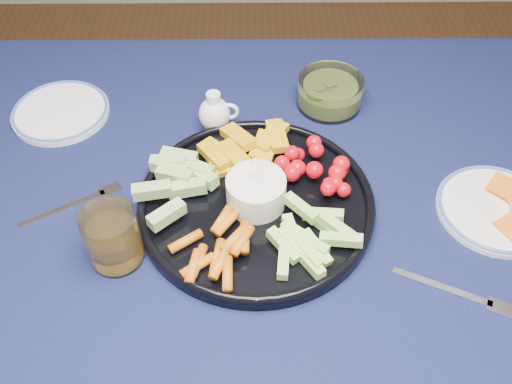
{
  "coord_description": "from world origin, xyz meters",
  "views": [
    {
      "loc": [
        -0.03,
        -0.61,
        1.49
      ],
      "look_at": [
        -0.03,
        0.02,
        0.79
      ],
      "focal_mm": 40.0,
      "sensor_mm": 36.0,
      "label": 1
    }
  ],
  "objects_px": {
    "creamer_pitcher": "(215,114)",
    "side_plate_extra": "(61,112)",
    "pickle_bowl": "(330,93)",
    "crudite_platter": "(254,200)",
    "dining_table": "(271,249)",
    "juice_tumbler": "(113,240)",
    "cheese_plate": "(497,208)"
  },
  "relations": [
    {
      "from": "crudite_platter",
      "to": "juice_tumbler",
      "type": "bearing_deg",
      "value": -155.94
    },
    {
      "from": "creamer_pitcher",
      "to": "side_plate_extra",
      "type": "relative_size",
      "value": 0.44
    },
    {
      "from": "crudite_platter",
      "to": "pickle_bowl",
      "type": "bearing_deg",
      "value": 61.21
    },
    {
      "from": "pickle_bowl",
      "to": "juice_tumbler",
      "type": "bearing_deg",
      "value": -134.59
    },
    {
      "from": "pickle_bowl",
      "to": "side_plate_extra",
      "type": "bearing_deg",
      "value": -176.93
    },
    {
      "from": "dining_table",
      "to": "crudite_platter",
      "type": "height_order",
      "value": "crudite_platter"
    },
    {
      "from": "side_plate_extra",
      "to": "creamer_pitcher",
      "type": "bearing_deg",
      "value": -7.92
    },
    {
      "from": "crudite_platter",
      "to": "side_plate_extra",
      "type": "distance_m",
      "value": 0.46
    },
    {
      "from": "crudite_platter",
      "to": "cheese_plate",
      "type": "height_order",
      "value": "crudite_platter"
    },
    {
      "from": "cheese_plate",
      "to": "dining_table",
      "type": "bearing_deg",
      "value": -178.45
    },
    {
      "from": "crudite_platter",
      "to": "creamer_pitcher",
      "type": "bearing_deg",
      "value": 109.48
    },
    {
      "from": "side_plate_extra",
      "to": "juice_tumbler",
      "type": "bearing_deg",
      "value": -64.38
    },
    {
      "from": "dining_table",
      "to": "juice_tumbler",
      "type": "xyz_separation_m",
      "value": [
        -0.25,
        -0.08,
        0.13
      ]
    },
    {
      "from": "juice_tumbler",
      "to": "cheese_plate",
      "type": "bearing_deg",
      "value": 7.89
    },
    {
      "from": "crudite_platter",
      "to": "side_plate_extra",
      "type": "bearing_deg",
      "value": 146.9
    },
    {
      "from": "creamer_pitcher",
      "to": "pickle_bowl",
      "type": "distance_m",
      "value": 0.24
    },
    {
      "from": "juice_tumbler",
      "to": "pickle_bowl",
      "type": "bearing_deg",
      "value": 45.41
    },
    {
      "from": "crudite_platter",
      "to": "side_plate_extra",
      "type": "xyz_separation_m",
      "value": [
        -0.38,
        0.25,
        -0.01
      ]
    },
    {
      "from": "pickle_bowl",
      "to": "crudite_platter",
      "type": "bearing_deg",
      "value": -118.79
    },
    {
      "from": "creamer_pitcher",
      "to": "side_plate_extra",
      "type": "bearing_deg",
      "value": 172.08
    },
    {
      "from": "crudite_platter",
      "to": "pickle_bowl",
      "type": "height_order",
      "value": "crudite_platter"
    },
    {
      "from": "juice_tumbler",
      "to": "side_plate_extra",
      "type": "bearing_deg",
      "value": 115.62
    },
    {
      "from": "cheese_plate",
      "to": "juice_tumbler",
      "type": "xyz_separation_m",
      "value": [
        -0.63,
        -0.09,
        0.03
      ]
    },
    {
      "from": "creamer_pitcher",
      "to": "cheese_plate",
      "type": "height_order",
      "value": "creamer_pitcher"
    },
    {
      "from": "creamer_pitcher",
      "to": "cheese_plate",
      "type": "bearing_deg",
      "value": -24.21
    },
    {
      "from": "dining_table",
      "to": "crudite_platter",
      "type": "distance_m",
      "value": 0.12
    },
    {
      "from": "crudite_platter",
      "to": "cheese_plate",
      "type": "xyz_separation_m",
      "value": [
        0.41,
        -0.01,
        -0.01
      ]
    },
    {
      "from": "dining_table",
      "to": "cheese_plate",
      "type": "height_order",
      "value": "cheese_plate"
    },
    {
      "from": "creamer_pitcher",
      "to": "juice_tumbler",
      "type": "bearing_deg",
      "value": -115.35
    },
    {
      "from": "pickle_bowl",
      "to": "creamer_pitcher",
      "type": "bearing_deg",
      "value": -162.37
    },
    {
      "from": "creamer_pitcher",
      "to": "side_plate_extra",
      "type": "distance_m",
      "value": 0.31
    },
    {
      "from": "pickle_bowl",
      "to": "cheese_plate",
      "type": "distance_m",
      "value": 0.39
    }
  ]
}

